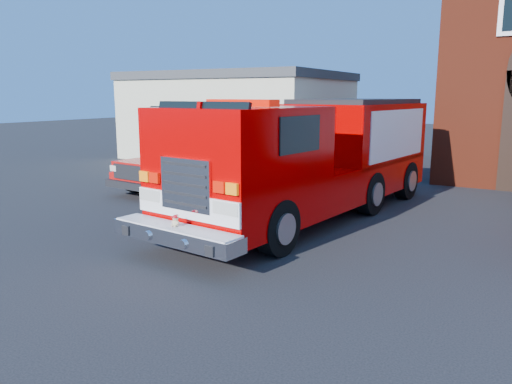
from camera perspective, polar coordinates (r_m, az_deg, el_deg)
The scene contains 4 objects.
ground at distance 11.32m, azimuth 3.01°, elevation -5.46°, with size 100.00×100.00×0.00m, color black.
side_building at distance 26.62m, azimuth -1.79°, elevation 8.84°, with size 10.20×8.20×4.35m.
fire_engine at distance 13.33m, azimuth 6.67°, elevation 4.08°, with size 4.08×10.40×3.12m.
pickup_truck at distance 17.73m, azimuth -7.34°, elevation 3.40°, with size 2.72×5.94×1.88m.
Camera 1 is at (4.83, -9.72, 3.20)m, focal length 35.00 mm.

